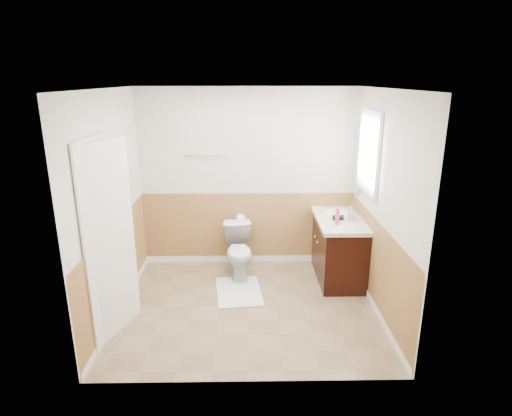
{
  "coord_description": "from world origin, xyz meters",
  "views": [
    {
      "loc": [
        0.02,
        -4.46,
        2.61
      ],
      "look_at": [
        0.1,
        0.25,
        1.15
      ],
      "focal_mm": 29.68,
      "sensor_mm": 36.0,
      "label": 1
    }
  ],
  "objects_px": {
    "toilet": "(239,252)",
    "bath_mat": "(239,291)",
    "lotion_bottle": "(337,216)",
    "soap_dispenser": "(351,213)",
    "vanity_cabinet": "(338,250)"
  },
  "relations": [
    {
      "from": "toilet",
      "to": "bath_mat",
      "type": "height_order",
      "value": "toilet"
    },
    {
      "from": "lotion_bottle",
      "to": "toilet",
      "type": "bearing_deg",
      "value": 164.63
    },
    {
      "from": "bath_mat",
      "to": "soap_dispenser",
      "type": "bearing_deg",
      "value": 12.63
    },
    {
      "from": "toilet",
      "to": "vanity_cabinet",
      "type": "relative_size",
      "value": 0.64
    },
    {
      "from": "toilet",
      "to": "lotion_bottle",
      "type": "relative_size",
      "value": 3.19
    },
    {
      "from": "vanity_cabinet",
      "to": "lotion_bottle",
      "type": "height_order",
      "value": "lotion_bottle"
    },
    {
      "from": "vanity_cabinet",
      "to": "lotion_bottle",
      "type": "bearing_deg",
      "value": -110.63
    },
    {
      "from": "bath_mat",
      "to": "lotion_bottle",
      "type": "height_order",
      "value": "lotion_bottle"
    },
    {
      "from": "vanity_cabinet",
      "to": "toilet",
      "type": "bearing_deg",
      "value": 176.86
    },
    {
      "from": "lotion_bottle",
      "to": "soap_dispenser",
      "type": "xyz_separation_m",
      "value": [
        0.22,
        0.18,
        -0.01
      ]
    },
    {
      "from": "vanity_cabinet",
      "to": "lotion_bottle",
      "type": "distance_m",
      "value": 0.63
    },
    {
      "from": "bath_mat",
      "to": "vanity_cabinet",
      "type": "distance_m",
      "value": 1.45
    },
    {
      "from": "soap_dispenser",
      "to": "bath_mat",
      "type": "bearing_deg",
      "value": -167.37
    },
    {
      "from": "toilet",
      "to": "bath_mat",
      "type": "distance_m",
      "value": 0.59
    },
    {
      "from": "bath_mat",
      "to": "soap_dispenser",
      "type": "height_order",
      "value": "soap_dispenser"
    }
  ]
}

